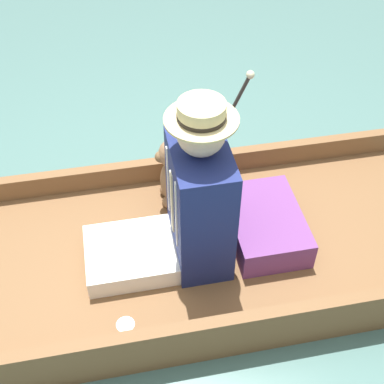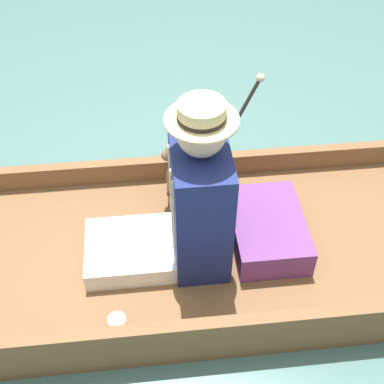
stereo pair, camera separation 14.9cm
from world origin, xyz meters
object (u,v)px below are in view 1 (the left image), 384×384
Objects in this scene: teddy_bear at (173,173)px; seated_person at (187,206)px; walking_cane at (227,120)px; wine_glass at (126,328)px.

seated_person is at bearing -179.59° from teddy_bear.
teddy_bear is at bearing 6.95° from seated_person.
seated_person is 2.13× the size of teddy_bear.
teddy_bear is 0.40m from walking_cane.
walking_cane is (0.52, -0.31, 0.07)m from seated_person.
seated_person is 0.61m from walking_cane.
wine_glass is 1.21m from walking_cane.
wine_glass is (-0.83, 0.35, -0.12)m from teddy_bear.
wine_glass is at bearing 144.83° from walking_cane.
teddy_bear is at bearing 111.33° from walking_cane.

